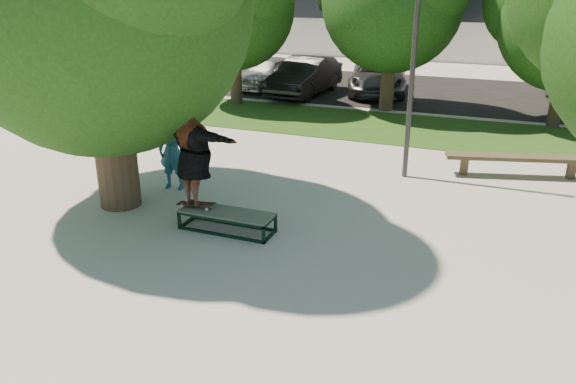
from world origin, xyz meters
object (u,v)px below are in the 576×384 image
at_px(grind_box, 227,221).
at_px(car_grey, 378,77).
at_px(bench, 519,159).
at_px(car_silver_a, 268,72).
at_px(lamppost, 415,42).
at_px(bystander, 172,150).
at_px(car_dark, 305,76).

distance_m(grind_box, car_grey, 14.24).
relative_size(grind_box, bench, 0.53).
distance_m(car_silver_a, car_grey, 4.68).
relative_size(lamppost, bench, 1.81).
bearing_deg(bystander, lamppost, 24.77).
bearing_deg(bystander, grind_box, -41.80).
distance_m(car_silver_a, car_dark, 2.17).
bearing_deg(bench, grind_box, -148.50).
bearing_deg(grind_box, bystander, 143.59).
bearing_deg(bench, car_dark, 122.36).
bearing_deg(car_silver_a, grind_box, -60.75).
relative_size(bench, car_silver_a, 0.87).
bearing_deg(car_dark, car_silver_a, 159.92).
xyz_separation_m(bench, car_silver_a, (-10.15, 8.37, 0.23)).
height_order(lamppost, car_grey, lamppost).
distance_m(bystander, car_silver_a, 12.45).
bearing_deg(grind_box, lamppost, 59.61).
xyz_separation_m(car_dark, car_grey, (2.66, 1.41, -0.08)).
bearing_deg(lamppost, grind_box, -120.39).
bearing_deg(car_dark, car_grey, 31.34).
height_order(lamppost, car_dark, lamppost).
height_order(bystander, car_silver_a, bystander).
distance_m(bystander, bench, 8.11).
relative_size(grind_box, car_silver_a, 0.46).
distance_m(grind_box, car_silver_a, 14.62).
bearing_deg(bench, car_silver_a, 125.44).
height_order(bench, car_grey, car_grey).
height_order(lamppost, grind_box, lamppost).
bearing_deg(car_silver_a, bystander, -67.50).
xyz_separation_m(grind_box, car_grey, (-0.47, 14.23, 0.47)).
xyz_separation_m(bench, car_grey, (-5.50, 8.91, 0.23)).
bearing_deg(lamppost, bystander, -149.84).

